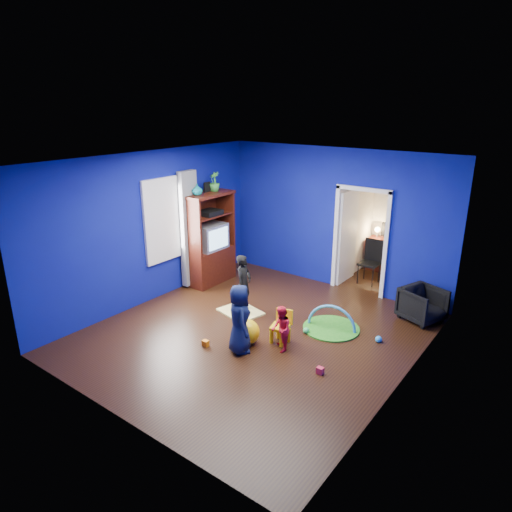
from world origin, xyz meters
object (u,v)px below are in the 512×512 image
Objects in this scene: child_black at (244,284)px; hopper_ball at (247,332)px; armchair at (422,304)px; toddler_red at (281,329)px; play_mat at (331,328)px; study_desk at (386,255)px; crt_tv at (210,237)px; kid_chair at (280,328)px; tv_armoire at (209,238)px; vase at (197,190)px; folding_chair at (369,263)px; child_navy at (239,319)px.

child_black reaches higher than hopper_ball.
armchair is 2.79m from toddler_red.
armchair is 0.69× the size of play_mat.
study_desk is at bearing 137.39° from toddler_red.
armchair is 3.24m from child_black.
crt_tv is 2.94m from hopper_ball.
play_mat is (0.46, 0.92, -0.24)m from kid_chair.
tv_armoire is 4.11m from study_desk.
vase reaches higher than study_desk.
tv_armoire is at bearing 144.23° from hopper_ball.
tv_armoire reaches higher than armchair.
toddler_red is 0.60m from hopper_ball.
folding_chair is (-1.50, 1.10, 0.15)m from armchair.
child_navy is at bearing 165.39° from armchair.
armchair is at bearing -71.09° from child_black.
folding_chair is at bearing -55.52° from child_navy.
crt_tv is at bearing 138.62° from kid_chair.
toddler_red is 0.28m from kid_chair.
vase reaches higher than armchair.
child_black is 1.72m from crt_tv.
hopper_ball is at bearing -97.83° from folding_chair.
kid_chair is at bearing 164.28° from armchair.
armchair is 0.97× the size of crt_tv.
child_navy is 0.67m from toddler_red.
vase is at bearing 125.49° from armchair.
kid_chair is 0.54× the size of folding_chair.
tv_armoire is at bearing 180.00° from crt_tv.
tv_armoire reaches higher than child_navy.
tv_armoire is at bearing -145.06° from folding_chair.
child_black is 1.48× the size of toddler_red.
vase is 3.28m from hopper_ball.
child_navy is 4.88m from study_desk.
vase is 0.23× the size of play_mat.
crt_tv is at bearing 0.00° from tv_armoire.
child_navy is 0.43m from hopper_ball.
hopper_ball is at bearing -150.22° from child_black.
hopper_ball reaches higher than play_mat.
crt_tv is 1.40× the size of kid_chair.
child_black is at bearing -163.17° from toddler_red.
kid_chair is at bearing -25.79° from tv_armoire.
tv_armoire is at bearing 138.95° from kid_chair.
hopper_ball is (-2.00, -2.54, -0.10)m from armchair.
study_desk reaches higher than kid_chair.
folding_chair is at bearing 137.60° from toddler_red.
toddler_red is at bearing -68.38° from kid_chair.
study_desk is (-0.37, 3.33, 0.36)m from play_mat.
play_mat is at bearing 158.61° from armchair.
hopper_ball is (2.32, -1.37, -1.86)m from vase.
child_black is 2.20× the size of kid_chair.
folding_chair is (2.78, 1.97, -0.56)m from crt_tv.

